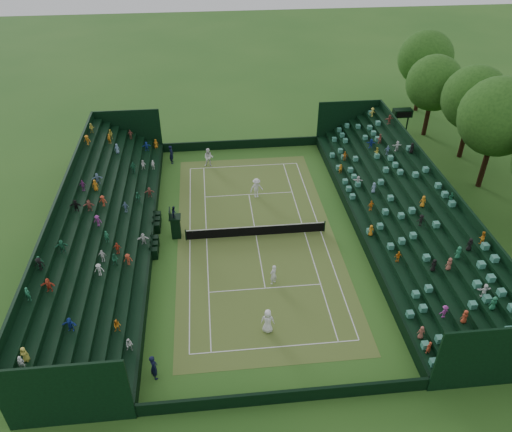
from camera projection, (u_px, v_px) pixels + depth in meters
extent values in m
plane|color=#27581B|center=(256.00, 236.00, 41.59)|extent=(160.00, 160.00, 0.00)
cube|color=#3E6F25|center=(256.00, 236.00, 41.59)|extent=(12.97, 26.77, 0.01)
cube|color=black|center=(241.00, 144.00, 54.25)|extent=(17.17, 0.20, 1.00)
cube|color=black|center=(285.00, 397.00, 28.36)|extent=(17.17, 0.20, 1.00)
cube|color=black|center=(356.00, 225.00, 42.03)|extent=(0.20, 31.77, 1.00)
cube|color=black|center=(152.00, 237.00, 40.57)|extent=(0.20, 31.77, 1.00)
cube|color=black|center=(362.00, 224.00, 42.08)|extent=(0.80, 32.00, 1.00)
cube|color=black|center=(371.00, 221.00, 42.02)|extent=(0.80, 32.00, 1.45)
cube|color=black|center=(381.00, 219.00, 41.96)|extent=(0.80, 32.00, 1.90)
cube|color=black|center=(391.00, 216.00, 41.90)|extent=(0.80, 32.00, 2.35)
cube|color=black|center=(400.00, 213.00, 41.84)|extent=(0.80, 32.00, 2.80)
cube|color=black|center=(410.00, 210.00, 41.77)|extent=(0.80, 32.00, 3.25)
cube|color=black|center=(420.00, 208.00, 41.71)|extent=(0.80, 32.00, 3.70)
cube|color=black|center=(429.00, 205.00, 41.65)|extent=(0.80, 32.00, 4.15)
cube|color=black|center=(436.00, 201.00, 41.48)|extent=(0.20, 32.00, 4.90)
cube|color=black|center=(146.00, 238.00, 40.53)|extent=(0.80, 32.00, 1.00)
cube|color=black|center=(136.00, 236.00, 40.33)|extent=(0.80, 32.00, 1.45)
cube|color=black|center=(125.00, 235.00, 40.13)|extent=(0.80, 32.00, 1.90)
cube|color=black|center=(115.00, 233.00, 39.94)|extent=(0.80, 32.00, 2.35)
cube|color=black|center=(104.00, 231.00, 39.74)|extent=(0.80, 32.00, 2.80)
cube|color=black|center=(93.00, 230.00, 39.54)|extent=(0.80, 32.00, 3.25)
cube|color=black|center=(83.00, 228.00, 39.34)|extent=(0.80, 32.00, 3.70)
cube|color=black|center=(72.00, 226.00, 39.15)|extent=(0.80, 32.00, 4.15)
cube|color=black|center=(64.00, 223.00, 38.89)|extent=(0.20, 32.00, 4.90)
cylinder|color=black|center=(186.00, 235.00, 40.79)|extent=(0.10, 0.10, 1.06)
cylinder|color=black|center=(325.00, 226.00, 41.78)|extent=(0.10, 0.10, 1.06)
cube|color=black|center=(256.00, 231.00, 41.33)|extent=(11.57, 0.02, 0.86)
cube|color=white|center=(256.00, 227.00, 41.06)|extent=(11.57, 0.04, 0.07)
cylinder|color=black|center=(393.00, 128.00, 55.23)|extent=(0.16, 0.16, 3.00)
cylinder|color=black|center=(406.00, 128.00, 55.36)|extent=(0.16, 0.16, 3.00)
cube|color=black|center=(403.00, 113.00, 54.26)|extent=(2.00, 1.00, 0.80)
cylinder|color=black|center=(483.00, 168.00, 46.98)|extent=(0.50, 0.50, 3.86)
sphere|color=#1E4714|center=(499.00, 117.00, 43.98)|extent=(7.06, 7.06, 7.06)
cylinder|color=black|center=(463.00, 142.00, 51.99)|extent=(0.50, 0.50, 3.51)
sphere|color=#1E4714|center=(474.00, 98.00, 49.26)|extent=(6.42, 6.42, 6.42)
cylinder|color=black|center=(426.00, 121.00, 56.41)|extent=(0.50, 0.50, 3.29)
sphere|color=#1E4714|center=(434.00, 83.00, 53.85)|extent=(6.01, 6.01, 6.01)
cylinder|color=black|center=(418.00, 97.00, 62.12)|extent=(0.50, 0.50, 3.55)
sphere|color=#1E4714|center=(426.00, 58.00, 59.35)|extent=(6.50, 6.50, 6.50)
cube|color=black|center=(176.00, 227.00, 40.94)|extent=(0.75, 0.75, 1.92)
cube|color=black|center=(175.00, 217.00, 40.36)|extent=(0.96, 0.96, 0.11)
cube|color=black|center=(170.00, 214.00, 40.11)|extent=(0.09, 0.96, 0.75)
imported|color=black|center=(174.00, 212.00, 40.04)|extent=(0.40, 0.50, 0.99)
cube|color=black|center=(154.00, 253.00, 38.97)|extent=(0.55, 0.55, 0.88)
cube|color=black|center=(150.00, 248.00, 38.63)|extent=(0.07, 0.55, 0.55)
cube|color=black|center=(155.00, 247.00, 39.63)|extent=(0.55, 0.55, 0.88)
cube|color=black|center=(151.00, 242.00, 39.28)|extent=(0.07, 0.55, 0.55)
cube|color=black|center=(156.00, 241.00, 40.28)|extent=(0.55, 0.55, 0.88)
cube|color=black|center=(151.00, 236.00, 39.94)|extent=(0.07, 0.55, 0.55)
cube|color=black|center=(157.00, 228.00, 41.74)|extent=(0.55, 0.55, 0.88)
cube|color=black|center=(153.00, 223.00, 41.40)|extent=(0.07, 0.55, 0.55)
cube|color=black|center=(157.00, 222.00, 42.40)|extent=(0.55, 0.55, 0.88)
cube|color=black|center=(153.00, 217.00, 42.06)|extent=(0.07, 0.55, 0.55)
cube|color=black|center=(158.00, 217.00, 43.05)|extent=(0.55, 0.55, 0.88)
cube|color=black|center=(154.00, 212.00, 42.71)|extent=(0.07, 0.55, 0.55)
imported|color=white|center=(268.00, 321.00, 32.51)|extent=(1.02, 0.77, 1.86)
imported|color=white|center=(273.00, 275.00, 36.35)|extent=(0.73, 0.71, 1.69)
imported|color=white|center=(209.00, 158.00, 50.72)|extent=(1.08, 0.91, 1.97)
imported|color=white|center=(256.00, 188.00, 45.93)|extent=(1.41, 1.04, 1.95)
imported|color=black|center=(172.00, 154.00, 51.29)|extent=(0.49, 0.73, 1.97)
imported|color=black|center=(154.00, 367.00, 29.52)|extent=(0.62, 0.77, 1.85)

